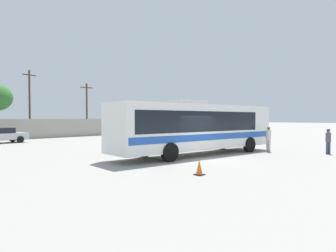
{
  "coord_description": "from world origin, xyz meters",
  "views": [
    {
      "loc": [
        -13.57,
        -10.4,
        2.36
      ],
      "look_at": [
        2.66,
        5.24,
        1.76
      ],
      "focal_mm": 31.66,
      "sensor_mm": 36.0,
      "label": 1
    }
  ],
  "objects_px": {
    "utility_pole_far": "(30,102)",
    "utility_pole_near": "(87,108)",
    "vendor_umbrella_near_gate_green": "(245,122)",
    "traffic_cone_on_apron": "(199,168)",
    "passenger_waiting_on_apron": "(328,140)",
    "parked_car_second_silver": "(0,135)",
    "coach_bus_white_blue": "(196,126)",
    "attendant_by_bus_door": "(268,138)"
  },
  "relations": [
    {
      "from": "vendor_umbrella_near_gate_green",
      "to": "utility_pole_near",
      "type": "distance_m",
      "value": 23.36
    },
    {
      "from": "traffic_cone_on_apron",
      "to": "attendant_by_bus_door",
      "type": "bearing_deg",
      "value": 9.93
    },
    {
      "from": "utility_pole_near",
      "to": "utility_pole_far",
      "type": "height_order",
      "value": "utility_pole_far"
    },
    {
      "from": "coach_bus_white_blue",
      "to": "attendant_by_bus_door",
      "type": "bearing_deg",
      "value": -27.07
    },
    {
      "from": "utility_pole_far",
      "to": "attendant_by_bus_door",
      "type": "bearing_deg",
      "value": -80.27
    },
    {
      "from": "vendor_umbrella_near_gate_green",
      "to": "utility_pole_near",
      "type": "xyz_separation_m",
      "value": [
        -3.5,
        23.02,
        1.84
      ]
    },
    {
      "from": "utility_pole_near",
      "to": "utility_pole_far",
      "type": "xyz_separation_m",
      "value": [
        -7.42,
        1.16,
        0.57
      ]
    },
    {
      "from": "utility_pole_far",
      "to": "traffic_cone_on_apron",
      "type": "relative_size",
      "value": 13.15
    },
    {
      "from": "coach_bus_white_blue",
      "to": "passenger_waiting_on_apron",
      "type": "bearing_deg",
      "value": -42.76
    },
    {
      "from": "attendant_by_bus_door",
      "to": "vendor_umbrella_near_gate_green",
      "type": "distance_m",
      "value": 7.87
    },
    {
      "from": "passenger_waiting_on_apron",
      "to": "utility_pole_near",
      "type": "bearing_deg",
      "value": 88.36
    },
    {
      "from": "coach_bus_white_blue",
      "to": "utility_pole_near",
      "type": "xyz_separation_m",
      "value": [
        7.33,
        25.61,
        1.97
      ]
    },
    {
      "from": "parked_car_second_silver",
      "to": "traffic_cone_on_apron",
      "type": "height_order",
      "value": "parked_car_second_silver"
    },
    {
      "from": "attendant_by_bus_door",
      "to": "vendor_umbrella_near_gate_green",
      "type": "height_order",
      "value": "vendor_umbrella_near_gate_green"
    },
    {
      "from": "attendant_by_bus_door",
      "to": "traffic_cone_on_apron",
      "type": "distance_m",
      "value": 10.33
    },
    {
      "from": "parked_car_second_silver",
      "to": "traffic_cone_on_apron",
      "type": "relative_size",
      "value": 7.14
    },
    {
      "from": "attendant_by_bus_door",
      "to": "coach_bus_white_blue",
      "type": "bearing_deg",
      "value": 152.93
    },
    {
      "from": "coach_bus_white_blue",
      "to": "attendant_by_bus_door",
      "type": "distance_m",
      "value": 5.61
    },
    {
      "from": "attendant_by_bus_door",
      "to": "utility_pole_near",
      "type": "relative_size",
      "value": 0.24
    },
    {
      "from": "attendant_by_bus_door",
      "to": "utility_pole_far",
      "type": "relative_size",
      "value": 0.21
    },
    {
      "from": "attendant_by_bus_door",
      "to": "parked_car_second_silver",
      "type": "relative_size",
      "value": 0.39
    },
    {
      "from": "vendor_umbrella_near_gate_green",
      "to": "utility_pole_far",
      "type": "relative_size",
      "value": 0.28
    },
    {
      "from": "vendor_umbrella_near_gate_green",
      "to": "parked_car_second_silver",
      "type": "bearing_deg",
      "value": 135.71
    },
    {
      "from": "passenger_waiting_on_apron",
      "to": "vendor_umbrella_near_gate_green",
      "type": "bearing_deg",
      "value": 62.69
    },
    {
      "from": "utility_pole_far",
      "to": "traffic_cone_on_apron",
      "type": "distance_m",
      "value": 31.76
    },
    {
      "from": "coach_bus_white_blue",
      "to": "traffic_cone_on_apron",
      "type": "xyz_separation_m",
      "value": [
        -5.22,
        -4.3,
        -1.54
      ]
    },
    {
      "from": "utility_pole_near",
      "to": "utility_pole_far",
      "type": "relative_size",
      "value": 0.87
    },
    {
      "from": "attendant_by_bus_door",
      "to": "parked_car_second_silver",
      "type": "bearing_deg",
      "value": 116.75
    },
    {
      "from": "attendant_by_bus_door",
      "to": "vendor_umbrella_near_gate_green",
      "type": "xyz_separation_m",
      "value": [
        5.9,
        5.11,
        0.99
      ]
    },
    {
      "from": "vendor_umbrella_near_gate_green",
      "to": "traffic_cone_on_apron",
      "type": "distance_m",
      "value": 17.55
    },
    {
      "from": "attendant_by_bus_door",
      "to": "utility_pole_far",
      "type": "height_order",
      "value": "utility_pole_far"
    },
    {
      "from": "passenger_waiting_on_apron",
      "to": "utility_pole_near",
      "type": "relative_size",
      "value": 0.22
    },
    {
      "from": "utility_pole_far",
      "to": "utility_pole_near",
      "type": "bearing_deg",
      "value": -8.91
    },
    {
      "from": "passenger_waiting_on_apron",
      "to": "utility_pole_near",
      "type": "xyz_separation_m",
      "value": [
        0.9,
        31.55,
        2.89
      ]
    },
    {
      "from": "attendant_by_bus_door",
      "to": "utility_pole_far",
      "type": "distance_m",
      "value": 29.92
    },
    {
      "from": "attendant_by_bus_door",
      "to": "passenger_waiting_on_apron",
      "type": "relative_size",
      "value": 1.08
    },
    {
      "from": "vendor_umbrella_near_gate_green",
      "to": "utility_pole_far",
      "type": "xyz_separation_m",
      "value": [
        -10.92,
        24.19,
        2.41
      ]
    },
    {
      "from": "utility_pole_near",
      "to": "utility_pole_far",
      "type": "bearing_deg",
      "value": 171.09
    },
    {
      "from": "passenger_waiting_on_apron",
      "to": "vendor_umbrella_near_gate_green",
      "type": "height_order",
      "value": "vendor_umbrella_near_gate_green"
    },
    {
      "from": "coach_bus_white_blue",
      "to": "vendor_umbrella_near_gate_green",
      "type": "relative_size",
      "value": 5.4
    },
    {
      "from": "parked_car_second_silver",
      "to": "utility_pole_near",
      "type": "xyz_separation_m",
      "value": [
        13.17,
        6.76,
        3.05
      ]
    },
    {
      "from": "parked_car_second_silver",
      "to": "coach_bus_white_blue",
      "type": "bearing_deg",
      "value": -72.79
    }
  ]
}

